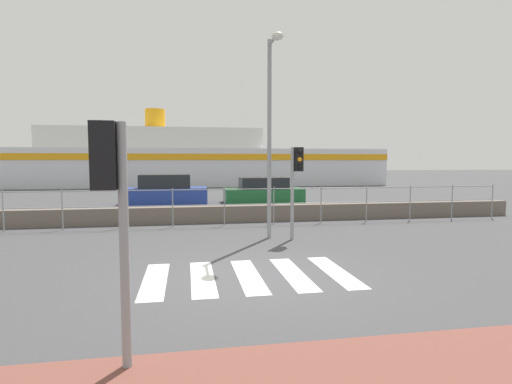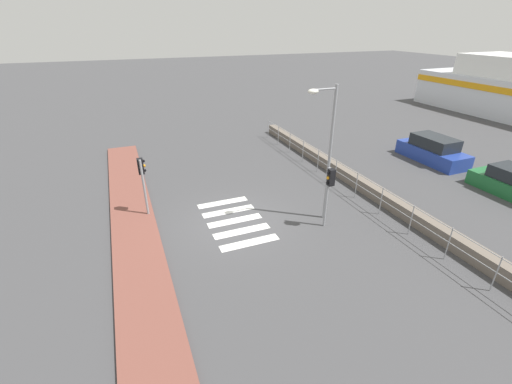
{
  "view_description": "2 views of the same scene",
  "coord_description": "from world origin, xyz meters",
  "px_view_note": "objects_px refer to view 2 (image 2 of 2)",
  "views": [
    {
      "loc": [
        -1.29,
        -7.63,
        2.27
      ],
      "look_at": [
        0.39,
        2.0,
        1.5
      ],
      "focal_mm": 28.0,
      "sensor_mm": 36.0,
      "label": 1
    },
    {
      "loc": [
        12.08,
        -3.92,
        7.7
      ],
      "look_at": [
        -0.12,
        1.0,
        1.2
      ],
      "focal_mm": 24.0,
      "sensor_mm": 36.0,
      "label": 2
    }
  ],
  "objects_px": {
    "traffic_light_near": "(142,175)",
    "parked_car_blue": "(433,151)",
    "streetlamp": "(326,140)",
    "traffic_light_far": "(329,185)"
  },
  "relations": [
    {
      "from": "traffic_light_near",
      "to": "parked_car_blue",
      "type": "distance_m",
      "value": 17.14
    },
    {
      "from": "traffic_light_near",
      "to": "streetlamp",
      "type": "xyz_separation_m",
      "value": [
        3.12,
        6.9,
        1.61
      ]
    },
    {
      "from": "traffic_light_far",
      "to": "streetlamp",
      "type": "height_order",
      "value": "streetlamp"
    },
    {
      "from": "streetlamp",
      "to": "parked_car_blue",
      "type": "relative_size",
      "value": 1.32
    },
    {
      "from": "traffic_light_far",
      "to": "parked_car_blue",
      "type": "bearing_deg",
      "value": 112.11
    },
    {
      "from": "traffic_light_far",
      "to": "streetlamp",
      "type": "bearing_deg",
      "value": 169.5
    },
    {
      "from": "traffic_light_near",
      "to": "streetlamp",
      "type": "height_order",
      "value": "streetlamp"
    },
    {
      "from": "parked_car_blue",
      "to": "traffic_light_far",
      "type": "bearing_deg",
      "value": -67.89
    },
    {
      "from": "traffic_light_far",
      "to": "streetlamp",
      "type": "distance_m",
      "value": 1.77
    },
    {
      "from": "traffic_light_near",
      "to": "parked_car_blue",
      "type": "xyz_separation_m",
      "value": [
        -0.37,
        17.09,
        -1.29
      ]
    }
  ]
}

